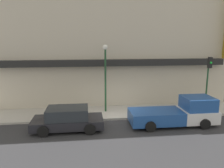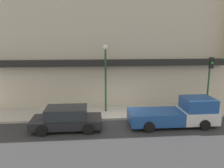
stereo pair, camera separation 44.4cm
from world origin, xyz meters
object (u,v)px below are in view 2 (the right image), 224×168
pickup_truck (178,113)px  street_lamp (106,70)px  fire_hydrant (81,111)px  parked_car (67,118)px  traffic_light (210,75)px

pickup_truck → street_lamp: (-4.56, 2.86, 2.54)m
fire_hydrant → street_lamp: 3.51m
street_lamp → parked_car: bearing=-132.4°
pickup_truck → fire_hydrant: pickup_truck is taller
street_lamp → traffic_light: bearing=-7.3°
traffic_light → fire_hydrant: bearing=178.6°
fire_hydrant → traffic_light: (9.43, -0.23, 2.51)m
parked_car → street_lamp: bearing=46.7°
pickup_truck → parked_car: bearing=178.5°
pickup_truck → street_lamp: size_ratio=1.12×
pickup_truck → fire_hydrant: size_ratio=8.91×
fire_hydrant → traffic_light: bearing=-1.4°
street_lamp → pickup_truck: bearing=-32.1°
street_lamp → traffic_light: 7.62m
pickup_truck → traffic_light: size_ratio=1.37×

